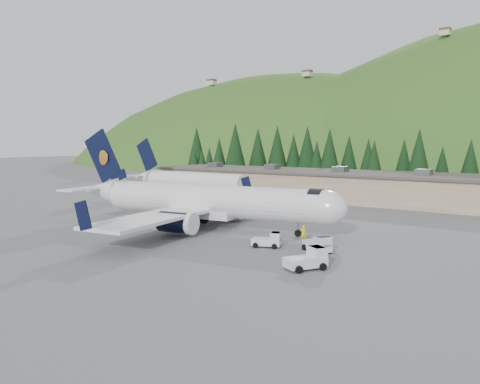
% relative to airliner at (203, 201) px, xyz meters
% --- Properties ---
extents(ground, '(600.00, 600.00, 0.00)m').
position_rel_airliner_xyz_m(ground, '(1.08, 0.18, -3.31)').
color(ground, '#57575C').
extents(airliner, '(37.35, 35.21, 12.41)m').
position_rel_airliner_xyz_m(airliner, '(0.00, 0.00, 0.00)').
color(airliner, white).
rests_on(airliner, ground).
extents(second_airliner, '(27.50, 11.00, 10.05)m').
position_rel_airliner_xyz_m(second_airliner, '(-23.85, 22.18, 0.02)').
color(second_airliner, white).
rests_on(second_airliner, ground).
extents(baggage_tug_a, '(3.21, 2.54, 1.53)m').
position_rel_airliner_xyz_m(baggage_tug_a, '(12.35, -4.35, -2.62)').
color(baggage_tug_a, silver).
rests_on(baggage_tug_a, ground).
extents(baggage_tug_b, '(3.48, 3.05, 1.67)m').
position_rel_airliner_xyz_m(baggage_tug_b, '(17.43, -3.49, -2.56)').
color(baggage_tug_b, silver).
rests_on(baggage_tug_b, ground).
extents(baggage_tug_c, '(3.26, 3.80, 1.82)m').
position_rel_airliner_xyz_m(baggage_tug_c, '(19.44, -9.36, -2.49)').
color(baggage_tug_c, silver).
rests_on(baggage_tug_c, ground).
extents(terminal_building, '(71.00, 17.00, 6.10)m').
position_rel_airliner_xyz_m(terminal_building, '(-3.93, 38.18, -0.68)').
color(terminal_building, '#90845C').
rests_on(terminal_building, ground).
extents(ramp_worker, '(0.73, 0.73, 1.70)m').
position_rel_airliner_xyz_m(ramp_worker, '(13.76, 0.25, -2.46)').
color(ramp_worker, yellow).
rests_on(ramp_worker, ground).
extents(tree_line, '(112.60, 17.27, 14.42)m').
position_rel_airliner_xyz_m(tree_line, '(-7.53, 60.49, 4.21)').
color(tree_line, black).
rests_on(tree_line, ground).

